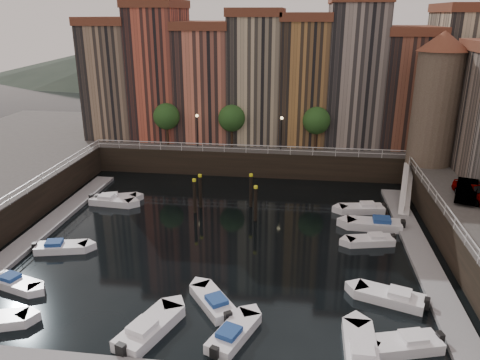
# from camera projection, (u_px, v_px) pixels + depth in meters

# --- Properties ---
(ground) EXTENTS (200.00, 200.00, 0.00)m
(ground) POSITION_uv_depth(u_px,v_px,m) (224.00, 237.00, 40.65)
(ground) COLOR black
(ground) RESTS_ON ground
(quay_far) EXTENTS (80.00, 20.00, 3.00)m
(quay_far) POSITION_uv_depth(u_px,v_px,m) (255.00, 143.00, 64.43)
(quay_far) COLOR black
(quay_far) RESTS_ON ground
(dock_left) EXTENTS (2.00, 28.00, 0.35)m
(dock_left) POSITION_uv_depth(u_px,v_px,m) (43.00, 230.00, 41.67)
(dock_left) COLOR gray
(dock_left) RESTS_ON ground
(dock_right) EXTENTS (2.00, 28.00, 0.35)m
(dock_right) POSITION_uv_depth(u_px,v_px,m) (420.00, 253.00, 37.65)
(dock_right) COLOR gray
(dock_right) RESTS_ON ground
(mountains) EXTENTS (145.00, 100.00, 18.00)m
(mountains) POSITION_uv_depth(u_px,v_px,m) (289.00, 51.00, 140.53)
(mountains) COLOR #2D382D
(mountains) RESTS_ON ground
(far_terrace) EXTENTS (48.70, 10.30, 17.50)m
(far_terrace) POSITION_uv_depth(u_px,v_px,m) (280.00, 76.00, 58.52)
(far_terrace) COLOR #8F755B
(far_terrace) RESTS_ON quay_far
(corner_tower) EXTENTS (5.20, 5.20, 13.80)m
(corner_tower) POSITION_uv_depth(u_px,v_px,m) (436.00, 97.00, 48.30)
(corner_tower) COLOR #6B5B4C
(corner_tower) RESTS_ON quay_right
(promenade_trees) EXTENTS (21.20, 3.20, 5.20)m
(promenade_trees) POSITION_uv_depth(u_px,v_px,m) (237.00, 118.00, 55.61)
(promenade_trees) COLOR black
(promenade_trees) RESTS_ON quay_far
(street_lamps) EXTENTS (10.36, 0.36, 4.18)m
(street_lamps) POSITION_uv_depth(u_px,v_px,m) (239.00, 126.00, 54.87)
(street_lamps) COLOR black
(street_lamps) RESTS_ON quay_far
(railings) EXTENTS (36.08, 34.04, 0.52)m
(railings) POSITION_uv_depth(u_px,v_px,m) (232.00, 178.00, 43.95)
(railings) COLOR white
(railings) RESTS_ON ground
(gangway) EXTENTS (2.78, 8.32, 3.73)m
(gangway) POSITION_uv_depth(u_px,v_px,m) (407.00, 186.00, 47.23)
(gangway) COLOR white
(gangway) RESTS_ON ground
(mooring_pilings) EXTENTS (6.38, 3.64, 3.78)m
(mooring_pilings) POSITION_uv_depth(u_px,v_px,m) (225.00, 196.00, 45.38)
(mooring_pilings) COLOR black
(mooring_pilings) RESTS_ON ground
(boat_left_1) EXTENTS (4.20, 2.56, 0.94)m
(boat_left_1) POSITION_uv_depth(u_px,v_px,m) (15.00, 283.00, 33.12)
(boat_left_1) COLOR white
(boat_left_1) RESTS_ON ground
(boat_left_2) EXTENTS (4.42, 2.45, 0.99)m
(boat_left_2) POSITION_uv_depth(u_px,v_px,m) (60.00, 247.00, 38.18)
(boat_left_2) COLOR white
(boat_left_2) RESTS_ON ground
(boat_left_3) EXTENTS (4.72, 2.03, 1.07)m
(boat_left_3) POSITION_uv_depth(u_px,v_px,m) (111.00, 201.00, 47.56)
(boat_left_3) COLOR white
(boat_left_3) RESTS_ON ground
(boat_left_4) EXTENTS (4.24, 2.73, 0.95)m
(boat_left_4) POSITION_uv_depth(u_px,v_px,m) (116.00, 198.00, 48.35)
(boat_left_4) COLOR white
(boat_left_4) RESTS_ON ground
(boat_right_0) EXTENTS (4.75, 2.84, 1.07)m
(boat_right_0) POSITION_uv_depth(u_px,v_px,m) (405.00, 344.00, 26.91)
(boat_right_0) COLOR white
(boat_right_0) RESTS_ON ground
(boat_right_1) EXTENTS (4.83, 3.11, 1.09)m
(boat_right_1) POSITION_uv_depth(u_px,v_px,m) (392.00, 297.00, 31.40)
(boat_right_1) COLOR white
(boat_right_1) RESTS_ON ground
(boat_right_2) EXTENTS (4.22, 2.31, 0.94)m
(boat_right_2) POSITION_uv_depth(u_px,v_px,m) (371.00, 240.00, 39.36)
(boat_right_2) COLOR white
(boat_right_2) RESTS_ON ground
(boat_right_3) EXTENTS (5.12, 2.04, 1.17)m
(boat_right_3) POSITION_uv_depth(u_px,v_px,m) (375.00, 224.00, 42.20)
(boat_right_3) COLOR white
(boat_right_3) RESTS_ON ground
(boat_right_4) EXTENTS (4.60, 2.26, 1.03)m
(boat_right_4) POSITION_uv_depth(u_px,v_px,m) (363.00, 209.00, 45.73)
(boat_right_4) COLOR white
(boat_right_4) RESTS_ON ground
(boat_near_1) EXTENTS (3.44, 5.28, 1.19)m
(boat_near_1) POSITION_uv_depth(u_px,v_px,m) (148.00, 329.00, 28.17)
(boat_near_1) COLOR white
(boat_near_1) RESTS_ON ground
(boat_near_2) EXTENTS (3.04, 4.56, 1.03)m
(boat_near_2) POSITION_uv_depth(u_px,v_px,m) (233.00, 334.00, 27.81)
(boat_near_2) COLOR white
(boat_near_2) RESTS_ON ground
(boat_near_3) EXTENTS (1.85, 4.95, 1.14)m
(boat_near_3) POSITION_uv_depth(u_px,v_px,m) (361.00, 350.00, 26.43)
(boat_near_3) COLOR white
(boat_near_3) RESTS_ON ground
(car_a) EXTENTS (3.15, 5.00, 1.59)m
(car_a) POSITION_uv_depth(u_px,v_px,m) (475.00, 192.00, 40.37)
(car_a) COLOR gray
(car_a) RESTS_ON quay_right
(car_b) EXTENTS (3.11, 5.00, 1.56)m
(car_b) POSITION_uv_depth(u_px,v_px,m) (466.00, 191.00, 40.73)
(car_b) COLOR gray
(car_b) RESTS_ON quay_right
(boat_extra_380) EXTENTS (3.80, 4.38, 1.03)m
(boat_extra_380) POSITION_uv_depth(u_px,v_px,m) (214.00, 302.00, 30.89)
(boat_extra_380) COLOR white
(boat_extra_380) RESTS_ON ground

